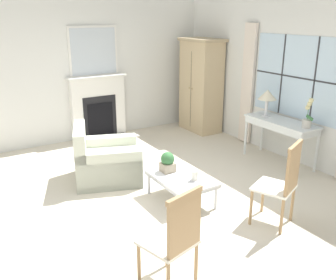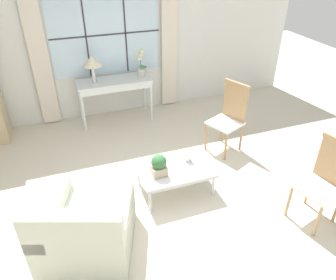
{
  "view_description": "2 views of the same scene",
  "coord_description": "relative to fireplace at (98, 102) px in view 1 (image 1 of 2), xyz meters",
  "views": [
    {
      "loc": [
        4.13,
        -2.08,
        2.46
      ],
      "look_at": [
        0.12,
        0.4,
        0.85
      ],
      "focal_mm": 40.0,
      "sensor_mm": 36.0,
      "label": 1
    },
    {
      "loc": [
        -0.91,
        -2.6,
        2.89
      ],
      "look_at": [
        0.22,
        0.52,
        0.78
      ],
      "focal_mm": 35.0,
      "sensor_mm": 36.0,
      "label": 2
    }
  ],
  "objects": [
    {
      "name": "potted_plant_small",
      "position": [
        2.97,
        -0.17,
        -0.24
      ],
      "size": [
        0.19,
        0.19,
        0.28
      ],
      "color": "tan",
      "rests_on": "coffee_table"
    },
    {
      "name": "armchair_upholstered",
      "position": [
        2.01,
        -0.69,
        -0.46
      ],
      "size": [
        1.17,
        1.2,
        0.87
      ],
      "color": "beige",
      "rests_on": "ground_plane"
    },
    {
      "name": "wall_back_windowed",
      "position": [
        2.91,
        2.43,
        0.64
      ],
      "size": [
        7.2,
        0.14,
        2.8
      ],
      "color": "silver",
      "rests_on": "ground_plane"
    },
    {
      "name": "wall_left",
      "position": [
        -0.12,
        0.0,
        0.65
      ],
      "size": [
        0.06,
        7.2,
        2.8
      ],
      "primitive_type": "cube",
      "color": "silver",
      "rests_on": "ground_plane"
    },
    {
      "name": "pillar_candle",
      "position": [
        3.41,
        -0.02,
        -0.31
      ],
      "size": [
        0.13,
        0.13,
        0.15
      ],
      "color": "silver",
      "rests_on": "coffee_table"
    },
    {
      "name": "accent_chair_wooden",
      "position": [
        4.63,
        -1.1,
        -0.17
      ],
      "size": [
        0.54,
        0.54,
        1.03
      ],
      "color": "beige",
      "rests_on": "ground_plane"
    },
    {
      "name": "side_chair_wooden",
      "position": [
        4.35,
        0.58,
        -0.15
      ],
      "size": [
        0.58,
        0.58,
        1.07
      ],
      "color": "white",
      "rests_on": "ground_plane"
    },
    {
      "name": "console_table",
      "position": [
        2.92,
        2.1,
        -0.08
      ],
      "size": [
        1.28,
        0.49,
        0.75
      ],
      "color": "silver",
      "rests_on": "ground_plane"
    },
    {
      "name": "fireplace",
      "position": [
        0.0,
        0.0,
        0.0
      ],
      "size": [
        0.34,
        1.19,
        2.23
      ],
      "color": "black",
      "rests_on": "ground_plane"
    },
    {
      "name": "armoire",
      "position": [
        0.66,
        2.09,
        0.24
      ],
      "size": [
        0.98,
        0.58,
        1.96
      ],
      "color": "tan",
      "rests_on": "ground_plane"
    },
    {
      "name": "table_lamp",
      "position": [
        2.59,
        2.07,
        0.37
      ],
      "size": [
        0.32,
        0.32,
        0.47
      ],
      "color": "silver",
      "rests_on": "console_table"
    },
    {
      "name": "potted_orchid",
      "position": [
        3.41,
        2.11,
        0.18
      ],
      "size": [
        0.18,
        0.14,
        0.48
      ],
      "color": "#BCB7AD",
      "rests_on": "console_table"
    },
    {
      "name": "ground_plane",
      "position": [
        2.91,
        -0.6,
        -0.75
      ],
      "size": [
        14.0,
        14.0,
        0.0
      ],
      "primitive_type": "plane",
      "color": "beige"
    },
    {
      "name": "coffee_table",
      "position": [
        3.21,
        -0.1,
        -0.42
      ],
      "size": [
        0.95,
        0.64,
        0.37
      ],
      "color": "silver",
      "rests_on": "ground_plane"
    }
  ]
}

